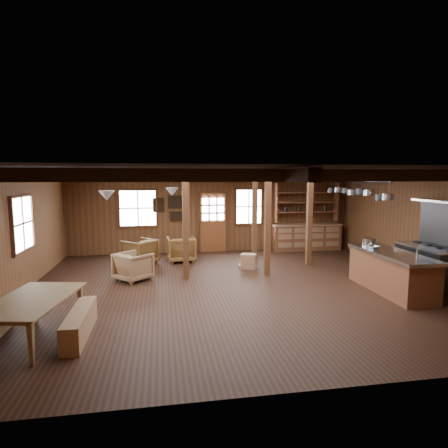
{
  "coord_description": "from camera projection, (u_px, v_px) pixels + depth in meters",
  "views": [
    {
      "loc": [
        -1.81,
        -8.63,
        2.65
      ],
      "look_at": [
        -0.14,
        1.26,
        1.4
      ],
      "focal_mm": 30.0,
      "sensor_mm": 36.0,
      "label": 1
    }
  ],
  "objects": [
    {
      "name": "bowl",
      "position": [
        374.0,
        247.0,
        9.05
      ],
      "size": [
        0.3,
        0.3,
        0.06
      ],
      "primitive_type": "imported",
      "rotation": [
        0.0,
        0.0,
        0.19
      ],
      "color": "silver",
      "rests_on": "kitchen_island"
    },
    {
      "name": "window_back_right",
      "position": [
        249.0,
        207.0,
        13.46
      ],
      "size": [
        1.02,
        0.06,
        1.32
      ],
      "color": "white",
      "rests_on": "wall_back"
    },
    {
      "name": "kitchen_island",
      "position": [
        391.0,
        271.0,
        8.7
      ],
      "size": [
        0.9,
        2.51,
        1.2
      ],
      "rotation": [
        0.0,
        0.0,
        -0.01
      ],
      "color": "brown",
      "rests_on": "floor"
    },
    {
      "name": "ceiling_joists",
      "position": [
        237.0,
        176.0,
        8.92
      ],
      "size": [
        9.8,
        8.82,
        0.18
      ],
      "color": "black",
      "rests_on": "ceiling"
    },
    {
      "name": "timber_posts",
      "position": [
        242.0,
        220.0,
        11.02
      ],
      "size": [
        3.95,
        2.35,
        2.8
      ],
      "color": "#482414",
      "rests_on": "floor"
    },
    {
      "name": "notice_boards",
      "position": [
        170.0,
        207.0,
        12.99
      ],
      "size": [
        1.08,
        0.03,
        0.9
      ],
      "color": "beige",
      "rests_on": "wall_back"
    },
    {
      "name": "pendant_lamps",
      "position": [
        143.0,
        193.0,
        9.4
      ],
      "size": [
        1.86,
        2.36,
        0.66
      ],
      "color": "#2B2C2E",
      "rests_on": "ceiling"
    },
    {
      "name": "back_counter",
      "position": [
        306.0,
        234.0,
        13.68
      ],
      "size": [
        2.55,
        0.6,
        2.45
      ],
      "color": "brown",
      "rests_on": "floor"
    },
    {
      "name": "bench_aisle",
      "position": [
        80.0,
        323.0,
        6.27
      ],
      "size": [
        0.3,
        1.59,
        0.44
      ],
      "primitive_type": "cube",
      "color": "brown",
      "rests_on": "floor"
    },
    {
      "name": "room",
      "position": [
        239.0,
        230.0,
        8.9
      ],
      "size": [
        10.04,
        9.04,
        2.84
      ],
      "color": "black",
      "rests_on": "ground"
    },
    {
      "name": "pot_rack",
      "position": [
        358.0,
        192.0,
        9.53
      ],
      "size": [
        0.31,
        3.0,
        0.45
      ],
      "color": "#2B2C2E",
      "rests_on": "ceiling"
    },
    {
      "name": "step_stool",
      "position": [
        249.0,
        261.0,
        10.92
      ],
      "size": [
        0.58,
        0.5,
        0.43
      ],
      "primitive_type": "cube",
      "rotation": [
        0.0,
        0.0,
        -0.39
      ],
      "color": "brown",
      "rests_on": "floor"
    },
    {
      "name": "window_back_left",
      "position": [
        138.0,
        208.0,
        12.81
      ],
      "size": [
        1.32,
        0.06,
        1.32
      ],
      "color": "white",
      "rests_on": "wall_back"
    },
    {
      "name": "window_left",
      "position": [
        22.0,
        224.0,
        8.55
      ],
      "size": [
        0.14,
        1.24,
        1.32
      ],
      "color": "white",
      "rests_on": "wall_back"
    },
    {
      "name": "commercial_range",
      "position": [
        432.0,
        260.0,
        9.05
      ],
      "size": [
        0.88,
        1.71,
        2.11
      ],
      "color": "#2B2C2E",
      "rests_on": "floor"
    },
    {
      "name": "armchair_b",
      "position": [
        181.0,
        249.0,
        11.81
      ],
      "size": [
        0.88,
        0.9,
        0.78
      ],
      "primitive_type": "imported",
      "rotation": [
        0.0,
        0.0,
        3.2
      ],
      "color": "brown",
      "rests_on": "floor"
    },
    {
      "name": "counter_pot",
      "position": [
        369.0,
        242.0,
        9.36
      ],
      "size": [
        0.32,
        0.32,
        0.19
      ],
      "primitive_type": "cylinder",
      "color": "#BABEC2",
      "rests_on": "kitchen_island"
    },
    {
      "name": "armchair_c",
      "position": [
        133.0,
        266.0,
        9.65
      ],
      "size": [
        1.12,
        1.12,
        0.73
      ],
      "primitive_type": "imported",
      "rotation": [
        0.0,
        0.0,
        2.32
      ],
      "color": "brown",
      "rests_on": "floor"
    },
    {
      "name": "armchair_a",
      "position": [
        140.0,
        252.0,
        11.42
      ],
      "size": [
        1.19,
        1.19,
        0.78
      ],
      "primitive_type": "imported",
      "rotation": [
        0.0,
        0.0,
        3.91
      ],
      "color": "brown",
      "rests_on": "floor"
    },
    {
      "name": "back_door",
      "position": [
        213.0,
        227.0,
        13.32
      ],
      "size": [
        1.02,
        0.08,
        2.15
      ],
      "color": "brown",
      "rests_on": "floor"
    },
    {
      "name": "dining_table",
      "position": [
        35.0,
        319.0,
        6.14
      ],
      "size": [
        1.42,
        2.11,
        0.69
      ],
      "primitive_type": "imported",
      "rotation": [
        0.0,
        0.0,
        1.39
      ],
      "color": "brown",
      "rests_on": "floor"
    }
  ]
}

